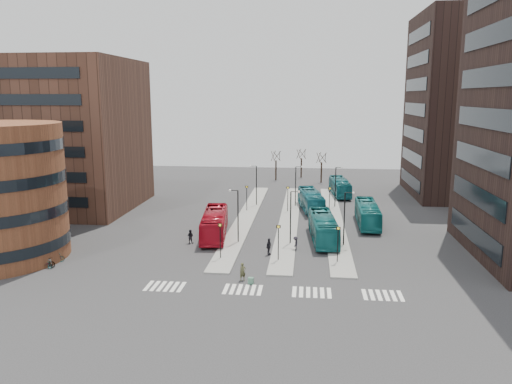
# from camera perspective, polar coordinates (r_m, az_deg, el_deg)

# --- Properties ---
(ground) EXTENTS (160.00, 160.00, 0.00)m
(ground) POSITION_cam_1_polar(r_m,az_deg,el_deg) (40.72, -0.85, -13.24)
(ground) COLOR #292A2C
(ground) RESTS_ON ground
(island_left) EXTENTS (2.50, 45.00, 0.15)m
(island_left) POSITION_cam_1_polar(r_m,az_deg,el_deg) (69.43, -1.14, -2.91)
(island_left) COLOR gray
(island_left) RESTS_ON ground
(island_mid) EXTENTS (2.50, 45.00, 0.15)m
(island_mid) POSITION_cam_1_polar(r_m,az_deg,el_deg) (68.95, 3.82, -3.03)
(island_mid) COLOR gray
(island_mid) RESTS_ON ground
(island_right) EXTENTS (2.50, 45.00, 0.15)m
(island_right) POSITION_cam_1_polar(r_m,az_deg,el_deg) (68.99, 8.81, -3.13)
(island_right) COLOR gray
(island_right) RESTS_ON ground
(suitcase) EXTENTS (0.52, 0.44, 0.59)m
(suitcase) POSITION_cam_1_polar(r_m,az_deg,el_deg) (45.62, -0.60, -10.11)
(suitcase) COLOR navy
(suitcase) RESTS_ON ground
(red_bus) EXTENTS (4.02, 11.69, 3.19)m
(red_bus) POSITION_cam_1_polar(r_m,az_deg,el_deg) (60.15, -4.76, -3.63)
(red_bus) COLOR #AA0D1D
(red_bus) RESTS_ON ground
(teal_bus_a) EXTENTS (3.48, 11.32, 3.11)m
(teal_bus_a) POSITION_cam_1_polar(r_m,az_deg,el_deg) (58.87, 7.68, -4.05)
(teal_bus_a) COLOR #146365
(teal_bus_a) RESTS_ON ground
(teal_bus_b) EXTENTS (4.16, 11.00, 2.99)m
(teal_bus_b) POSITION_cam_1_polar(r_m,az_deg,el_deg) (74.10, 6.28, -0.96)
(teal_bus_b) COLOR #166571
(teal_bus_b) RESTS_ON ground
(teal_bus_c) EXTENTS (2.67, 10.82, 3.01)m
(teal_bus_c) POSITION_cam_1_polar(r_m,az_deg,el_deg) (66.93, 12.62, -2.44)
(teal_bus_c) COLOR #167071
(teal_bus_c) RESTS_ON ground
(teal_bus_d) EXTENTS (3.38, 10.60, 2.90)m
(teal_bus_d) POSITION_cam_1_polar(r_m,az_deg,el_deg) (85.96, 9.56, 0.57)
(teal_bus_d) COLOR #16666E
(teal_bus_d) RESTS_ON ground
(traveller) EXTENTS (0.73, 0.65, 1.67)m
(traveller) POSITION_cam_1_polar(r_m,az_deg,el_deg) (46.26, -1.53, -9.09)
(traveller) COLOR #48482B
(traveller) RESTS_ON ground
(commuter_a) EXTENTS (0.86, 0.72, 1.60)m
(commuter_a) POSITION_cam_1_polar(r_m,az_deg,el_deg) (58.02, -7.52, -5.05)
(commuter_a) COLOR black
(commuter_a) RESTS_ON ground
(commuter_b) EXTENTS (0.81, 1.15, 1.82)m
(commuter_b) POSITION_cam_1_polar(r_m,az_deg,el_deg) (53.36, 1.48, -6.26)
(commuter_b) COLOR black
(commuter_b) RESTS_ON ground
(commuter_c) EXTENTS (0.71, 1.07, 1.55)m
(commuter_c) POSITION_cam_1_polar(r_m,az_deg,el_deg) (55.08, 4.54, -5.88)
(commuter_c) COLOR black
(commuter_c) RESTS_ON ground
(bicycle_near) EXTENTS (1.59, 0.80, 0.80)m
(bicycle_near) POSITION_cam_1_polar(r_m,az_deg,el_deg) (53.62, -22.90, -7.63)
(bicycle_near) COLOR gray
(bicycle_near) RESTS_ON ground
(bicycle_mid) EXTENTS (1.77, 0.64, 1.04)m
(bicycle_mid) POSITION_cam_1_polar(r_m,az_deg,el_deg) (53.80, -22.78, -7.42)
(bicycle_mid) COLOR gray
(bicycle_mid) RESTS_ON ground
(bicycle_far) EXTENTS (1.93, 1.23, 0.96)m
(bicycle_far) POSITION_cam_1_polar(r_m,az_deg,el_deg) (55.14, -21.98, -6.97)
(bicycle_far) COLOR gray
(bicycle_far) RESTS_ON ground
(crosswalk_stripes) EXTENTS (22.35, 2.40, 0.01)m
(crosswalk_stripes) POSITION_cam_1_polar(r_m,az_deg,el_deg) (44.22, 2.09, -11.21)
(crosswalk_stripes) COLOR silver
(crosswalk_stripes) RESTS_ON ground
(office_block) EXTENTS (25.00, 20.12, 22.00)m
(office_block) POSITION_cam_1_polar(r_m,az_deg,el_deg) (80.85, -22.52, 6.08)
(office_block) COLOR #4E3024
(office_block) RESTS_ON ground
(tower_far) EXTENTS (20.12, 20.00, 30.00)m
(tower_far) POSITION_cam_1_polar(r_m,az_deg,el_deg) (91.13, 23.93, 8.95)
(tower_far) COLOR black
(tower_far) RESTS_ON ground
(sign_poles) EXTENTS (12.45, 22.12, 3.65)m
(sign_poles) POSITION_cam_1_polar(r_m,az_deg,el_deg) (61.62, 3.21, -2.48)
(sign_poles) COLOR black
(sign_poles) RESTS_ON ground
(lamp_posts) EXTENTS (14.04, 20.24, 6.12)m
(lamp_posts) POSITION_cam_1_polar(r_m,az_deg,el_deg) (66.21, 4.34, -0.51)
(lamp_posts) COLOR black
(lamp_posts) RESTS_ON ground
(bare_trees) EXTENTS (10.97, 8.14, 5.90)m
(bare_trees) POSITION_cam_1_polar(r_m,az_deg,el_deg) (100.53, 4.98, 2.91)
(bare_trees) COLOR black
(bare_trees) RESTS_ON ground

